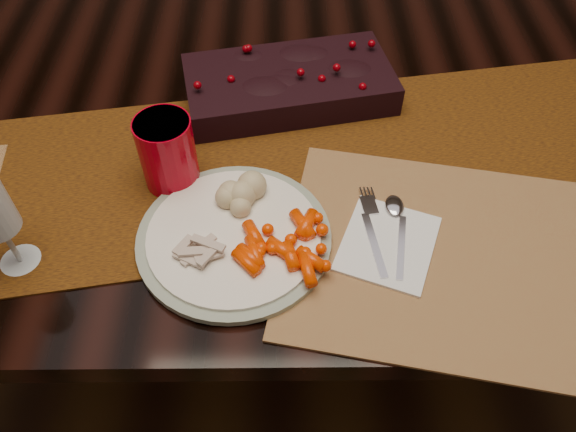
{
  "coord_description": "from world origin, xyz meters",
  "views": [
    {
      "loc": [
        0.02,
        -0.8,
        1.41
      ],
      "look_at": [
        0.02,
        -0.3,
        0.8
      ],
      "focal_mm": 35.0,
      "sensor_mm": 36.0,
      "label": 1
    }
  ],
  "objects_px": {
    "napkin": "(388,243)",
    "red_cup": "(168,153)",
    "baby_carrots": "(276,246)",
    "dinner_plate": "(234,237)",
    "turkey_shreds": "(196,252)",
    "dining_table": "(277,235)",
    "mashed_potatoes": "(241,192)",
    "centerpiece": "(289,80)",
    "placemat_main": "(460,257)"
  },
  "relations": [
    {
      "from": "centerpiece",
      "to": "baby_carrots",
      "type": "distance_m",
      "value": 0.37
    },
    {
      "from": "turkey_shreds",
      "to": "red_cup",
      "type": "bearing_deg",
      "value": 108.68
    },
    {
      "from": "baby_carrots",
      "to": "turkey_shreds",
      "type": "distance_m",
      "value": 0.11
    },
    {
      "from": "dining_table",
      "to": "mashed_potatoes",
      "type": "bearing_deg",
      "value": -100.7
    },
    {
      "from": "dining_table",
      "to": "baby_carrots",
      "type": "bearing_deg",
      "value": -88.73
    },
    {
      "from": "centerpiece",
      "to": "placemat_main",
      "type": "height_order",
      "value": "centerpiece"
    },
    {
      "from": "napkin",
      "to": "red_cup",
      "type": "distance_m",
      "value": 0.36
    },
    {
      "from": "baby_carrots",
      "to": "red_cup",
      "type": "height_order",
      "value": "red_cup"
    },
    {
      "from": "dining_table",
      "to": "red_cup",
      "type": "relative_size",
      "value": 15.15
    },
    {
      "from": "dinner_plate",
      "to": "napkin",
      "type": "distance_m",
      "value": 0.22
    },
    {
      "from": "dining_table",
      "to": "baby_carrots",
      "type": "xyz_separation_m",
      "value": [
        0.01,
        -0.33,
        0.4
      ]
    },
    {
      "from": "dining_table",
      "to": "red_cup",
      "type": "height_order",
      "value": "red_cup"
    },
    {
      "from": "dinner_plate",
      "to": "napkin",
      "type": "relative_size",
      "value": 1.92
    },
    {
      "from": "baby_carrots",
      "to": "mashed_potatoes",
      "type": "height_order",
      "value": "mashed_potatoes"
    },
    {
      "from": "placemat_main",
      "to": "napkin",
      "type": "xyz_separation_m",
      "value": [
        -0.1,
        0.02,
        0.0
      ]
    },
    {
      "from": "centerpiece",
      "to": "red_cup",
      "type": "bearing_deg",
      "value": -131.74
    },
    {
      "from": "centerpiece",
      "to": "turkey_shreds",
      "type": "distance_m",
      "value": 0.4
    },
    {
      "from": "centerpiece",
      "to": "dinner_plate",
      "type": "xyz_separation_m",
      "value": [
        -0.08,
        -0.33,
        -0.03
      ]
    },
    {
      "from": "dining_table",
      "to": "placemat_main",
      "type": "relative_size",
      "value": 3.61
    },
    {
      "from": "centerpiece",
      "to": "turkey_shreds",
      "type": "xyz_separation_m",
      "value": [
        -0.13,
        -0.37,
        -0.01
      ]
    },
    {
      "from": "mashed_potatoes",
      "to": "red_cup",
      "type": "xyz_separation_m",
      "value": [
        -0.11,
        0.06,
        0.02
      ]
    },
    {
      "from": "mashed_potatoes",
      "to": "turkey_shreds",
      "type": "xyz_separation_m",
      "value": [
        -0.06,
        -0.1,
        -0.01
      ]
    },
    {
      "from": "dining_table",
      "to": "centerpiece",
      "type": "relative_size",
      "value": 4.91
    },
    {
      "from": "turkey_shreds",
      "to": "red_cup",
      "type": "relative_size",
      "value": 0.65
    },
    {
      "from": "baby_carrots",
      "to": "turkey_shreds",
      "type": "xyz_separation_m",
      "value": [
        -0.11,
        -0.01,
        -0.0
      ]
    },
    {
      "from": "baby_carrots",
      "to": "dining_table",
      "type": "bearing_deg",
      "value": 91.27
    },
    {
      "from": "placemat_main",
      "to": "red_cup",
      "type": "height_order",
      "value": "red_cup"
    },
    {
      "from": "dinner_plate",
      "to": "napkin",
      "type": "xyz_separation_m",
      "value": [
        0.22,
        -0.01,
        -0.01
      ]
    },
    {
      "from": "mashed_potatoes",
      "to": "red_cup",
      "type": "height_order",
      "value": "red_cup"
    },
    {
      "from": "baby_carrots",
      "to": "dinner_plate",
      "type": "bearing_deg",
      "value": 153.28
    },
    {
      "from": "napkin",
      "to": "red_cup",
      "type": "height_order",
      "value": "red_cup"
    },
    {
      "from": "dining_table",
      "to": "placemat_main",
      "type": "bearing_deg",
      "value": -51.11
    },
    {
      "from": "centerpiece",
      "to": "dinner_plate",
      "type": "bearing_deg",
      "value": -104.07
    },
    {
      "from": "dinner_plate",
      "to": "centerpiece",
      "type": "bearing_deg",
      "value": 75.93
    },
    {
      "from": "mashed_potatoes",
      "to": "turkey_shreds",
      "type": "bearing_deg",
      "value": -119.86
    },
    {
      "from": "dinner_plate",
      "to": "baby_carrots",
      "type": "bearing_deg",
      "value": -26.72
    },
    {
      "from": "placemat_main",
      "to": "baby_carrots",
      "type": "distance_m",
      "value": 0.26
    },
    {
      "from": "baby_carrots",
      "to": "napkin",
      "type": "xyz_separation_m",
      "value": [
        0.16,
        0.02,
        -0.02
      ]
    },
    {
      "from": "mashed_potatoes",
      "to": "napkin",
      "type": "distance_m",
      "value": 0.23
    },
    {
      "from": "red_cup",
      "to": "baby_carrots",
      "type": "bearing_deg",
      "value": -42.92
    },
    {
      "from": "centerpiece",
      "to": "placemat_main",
      "type": "relative_size",
      "value": 0.74
    },
    {
      "from": "centerpiece",
      "to": "red_cup",
      "type": "height_order",
      "value": "red_cup"
    },
    {
      "from": "dining_table",
      "to": "turkey_shreds",
      "type": "xyz_separation_m",
      "value": [
        -0.1,
        -0.34,
        0.4
      ]
    },
    {
      "from": "baby_carrots",
      "to": "napkin",
      "type": "bearing_deg",
      "value": 7.34
    },
    {
      "from": "dining_table",
      "to": "napkin",
      "type": "xyz_separation_m",
      "value": [
        0.17,
        -0.31,
        0.38
      ]
    },
    {
      "from": "placemat_main",
      "to": "baby_carrots",
      "type": "relative_size",
      "value": 4.16
    },
    {
      "from": "placemat_main",
      "to": "napkin",
      "type": "relative_size",
      "value": 3.37
    },
    {
      "from": "centerpiece",
      "to": "placemat_main",
      "type": "distance_m",
      "value": 0.44
    },
    {
      "from": "placemat_main",
      "to": "mashed_potatoes",
      "type": "relative_size",
      "value": 6.21
    },
    {
      "from": "baby_carrots",
      "to": "red_cup",
      "type": "relative_size",
      "value": 1.01
    }
  ]
}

